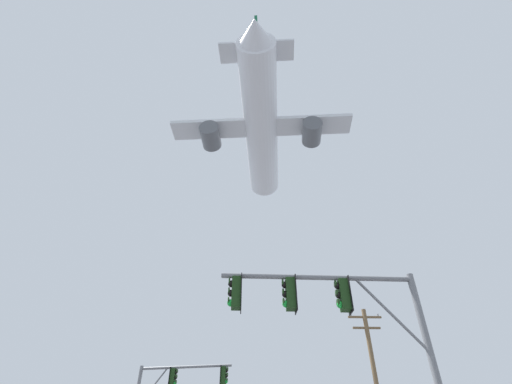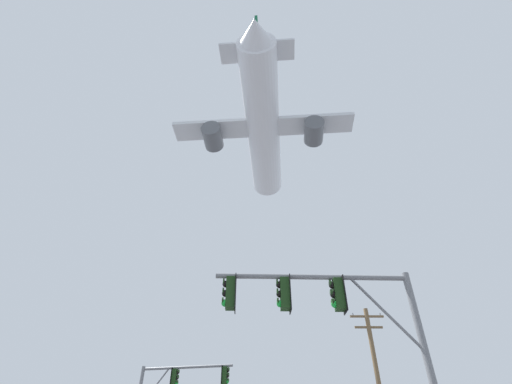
# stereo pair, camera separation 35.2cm
# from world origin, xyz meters

# --- Properties ---
(signal_pole_near) EXTENTS (5.72, 0.53, 6.26)m
(signal_pole_near) POSITION_xyz_m (3.35, 6.94, 4.84)
(signal_pole_near) COLOR slate
(signal_pole_near) RESTS_ON ground
(airplane) EXTENTS (21.70, 28.09, 7.66)m
(airplane) POSITION_xyz_m (2.17, 28.56, 35.36)
(airplane) COLOR white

